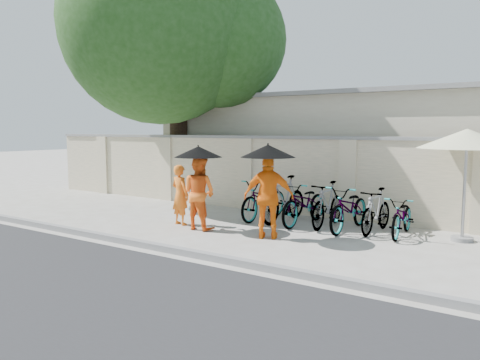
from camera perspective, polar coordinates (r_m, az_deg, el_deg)
The scene contains 18 objects.
ground at distance 10.32m, azimuth -3.87°, elevation -6.43°, with size 80.00×80.00×0.00m, color #AAA8A2.
kerb at distance 9.05m, azimuth -10.49°, elevation -7.93°, with size 40.00×0.16×0.12m, color slate.
compound_wall at distance 12.37m, azimuth 8.88°, elevation 0.31°, with size 20.00×0.30×2.00m, color beige.
building_behind at distance 15.56m, azimuth 18.18°, elevation 3.48°, with size 14.00×6.00×3.20m, color #B2A88F.
shade_tree at distance 14.97m, azimuth -8.43°, elevation 17.09°, with size 6.70×6.20×8.20m.
monk_left at distance 11.13m, azimuth -7.31°, elevation -1.81°, with size 0.52×0.34×1.43m, color orange.
monk_center at distance 10.57m, azimuth -5.01°, elevation -1.55°, with size 0.81×0.63×1.67m, color orange.
parasol_center at distance 10.39m, azimuth -5.12°, elevation 3.45°, with size 1.07×1.07×0.94m.
monk_right at distance 9.63m, azimuth 3.52°, elevation -2.04°, with size 1.03×0.43×1.75m, color orange.
parasol_right at distance 9.46m, azimuth 3.42°, elevation 3.55°, with size 1.12×1.12×0.96m.
patio_umbrella at distance 10.32m, azimuth 25.94°, elevation 4.41°, with size 2.43×2.43×2.27m.
bike_0 at distance 11.73m, azimuth 3.00°, elevation -2.37°, with size 0.67×1.93×1.02m, color #9F9F9F.
bike_1 at distance 11.43m, azimuth 5.38°, elevation -2.33°, with size 0.53×1.88×1.13m, color #9F9F9F.
bike_2 at distance 11.17m, azimuth 7.89°, elevation -2.82°, with size 0.68×1.96×1.03m, color #9F9F9F.
bike_3 at distance 10.97m, azimuth 10.63°, elevation -2.96°, with size 0.50×1.76×1.06m, color #9F9F9F.
bike_4 at distance 10.68m, azimuth 13.22°, elevation -3.36°, with size 0.68×1.95×1.02m, color #9F9F9F.
bike_5 at distance 10.60m, azimuth 16.27°, elevation -3.63°, with size 0.46×1.63×0.98m, color #9F9F9F.
bike_6 at distance 10.45m, azimuth 19.20°, elevation -4.21°, with size 0.57×1.63×0.85m, color #9F9F9F.
Camera 1 is at (6.14, -7.99, 2.25)m, focal length 35.00 mm.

